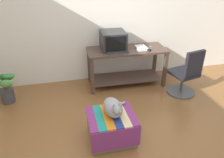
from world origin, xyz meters
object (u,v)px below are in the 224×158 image
(ottoman_with_blanket, at_px, (111,127))
(office_chair, at_px, (186,75))
(potted_plant, at_px, (6,88))
(book, at_px, (141,48))
(tv_monitor, at_px, (113,40))
(stapler, at_px, (148,50))
(desk, at_px, (126,61))
(keyboard, at_px, (117,52))
(cat, at_px, (113,108))

(ottoman_with_blanket, xyz_separation_m, office_chair, (1.58, 0.84, 0.19))
(ottoman_with_blanket, distance_m, office_chair, 1.79)
(potted_plant, bearing_deg, book, 2.54)
(ottoman_with_blanket, relative_size, potted_plant, 1.09)
(book, relative_size, ottoman_with_blanket, 0.41)
(tv_monitor, distance_m, stapler, 0.67)
(potted_plant, bearing_deg, tv_monitor, 6.83)
(desk, bearing_deg, office_chair, -32.05)
(stapler, bearing_deg, book, 101.14)
(tv_monitor, relative_size, potted_plant, 0.86)
(ottoman_with_blanket, distance_m, potted_plant, 2.03)
(tv_monitor, relative_size, keyboard, 1.23)
(cat, distance_m, office_chair, 1.75)
(book, bearing_deg, tv_monitor, 165.99)
(potted_plant, relative_size, office_chair, 0.65)
(desk, height_order, ottoman_with_blanket, desk)
(book, relative_size, cat, 0.61)
(book, distance_m, potted_plant, 2.51)
(keyboard, relative_size, office_chair, 0.45)
(book, xyz_separation_m, potted_plant, (-2.46, -0.11, -0.48))
(cat, xyz_separation_m, office_chair, (1.54, 0.82, -0.12))
(desk, distance_m, stapler, 0.47)
(keyboard, relative_size, stapler, 3.64)
(desk, relative_size, ottoman_with_blanket, 2.40)
(ottoman_with_blanket, height_order, cat, cat)
(cat, bearing_deg, office_chair, 21.50)
(book, height_order, office_chair, office_chair)
(tv_monitor, bearing_deg, ottoman_with_blanket, -102.85)
(potted_plant, xyz_separation_m, stapler, (2.55, -0.02, 0.48))
(book, bearing_deg, desk, 168.58)
(tv_monitor, bearing_deg, cat, -101.91)
(keyboard, bearing_deg, stapler, -7.09)
(ottoman_with_blanket, height_order, stapler, stapler)
(office_chair, bearing_deg, book, -53.63)
(keyboard, height_order, book, book)
(desk, relative_size, potted_plant, 2.60)
(keyboard, bearing_deg, desk, 28.14)
(book, bearing_deg, cat, -122.76)
(tv_monitor, height_order, cat, tv_monitor)
(tv_monitor, bearing_deg, potted_plant, -171.74)
(office_chair, distance_m, stapler, 0.82)
(tv_monitor, height_order, book, tv_monitor)
(desk, xyz_separation_m, stapler, (0.36, -0.18, 0.26))
(keyboard, bearing_deg, ottoman_with_blanket, -109.94)
(tv_monitor, bearing_deg, book, -12.07)
(book, xyz_separation_m, ottoman_with_blanket, (-0.90, -1.40, -0.57))
(book, xyz_separation_m, cat, (-0.87, -1.38, -0.26))
(office_chair, bearing_deg, cat, 14.52)
(keyboard, xyz_separation_m, potted_plant, (-1.98, -0.03, -0.47))
(book, height_order, stapler, book)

